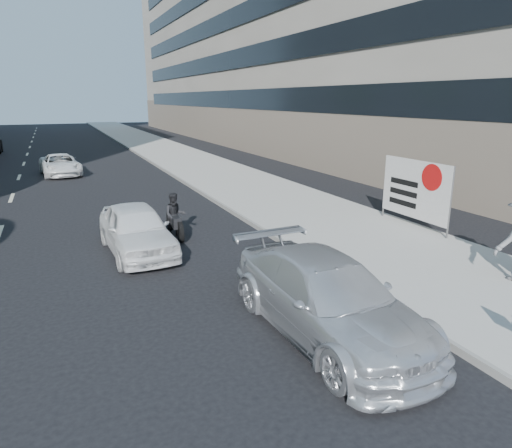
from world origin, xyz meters
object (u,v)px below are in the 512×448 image
parked_sedan (327,298)px  motorcycle (175,217)px  white_sedan_far (60,165)px  protest_banner (415,189)px  white_sedan_near (136,229)px

parked_sedan → motorcycle: (-1.03, 7.25, -0.09)m
parked_sedan → white_sedan_far: parked_sedan is taller
protest_banner → white_sedan_far: 20.06m
motorcycle → white_sedan_near: bearing=-137.6°
protest_banner → white_sedan_far: bearing=121.2°
protest_banner → motorcycle: protest_banner is taller
protest_banner → motorcycle: (-7.38, 2.49, -0.76)m
protest_banner → white_sedan_far: (-10.39, 17.13, -0.81)m
white_sedan_far → motorcycle: 14.95m
white_sedan_far → motorcycle: motorcycle is taller
parked_sedan → white_sedan_far: bearing=98.8°
motorcycle → protest_banner: bearing=-14.2°
white_sedan_near → white_sedan_far: (-1.63, 15.72, -0.10)m
protest_banner → parked_sedan: 7.96m
protest_banner → white_sedan_near: (-8.76, 1.42, -0.70)m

